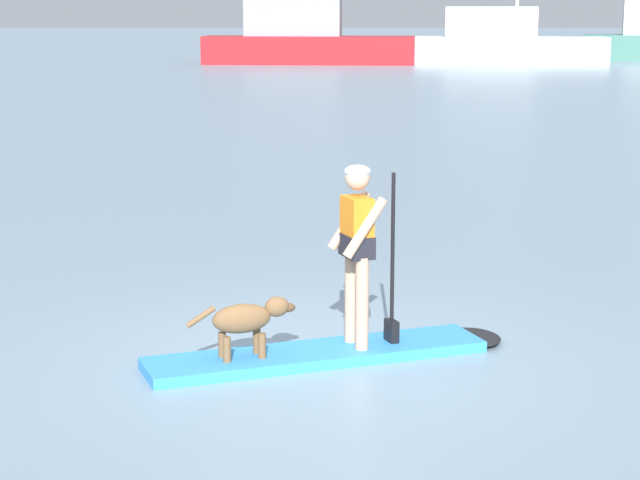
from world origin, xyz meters
The scene contains 6 objects.
ground_plane centered at (0.00, 0.00, 0.00)m, with size 400.00×400.00×0.00m, color gray.
paddleboard centered at (0.21, 0.08, 0.05)m, with size 3.40×1.76×0.10m.
person_paddler centered at (0.38, 0.14, 1.06)m, with size 0.67×0.59×1.65m.
dog centered at (-0.60, -0.22, 0.44)m, with size 0.95×0.42×0.52m.
moored_boat_starboard centered at (-0.89, 57.02, 1.44)m, with size 12.55×3.96×9.22m.
moored_boat_center centered at (10.69, 57.01, 1.26)m, with size 12.04×5.11×11.36m.
Camera 1 is at (0.03, -9.69, 3.09)m, focal length 63.09 mm.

